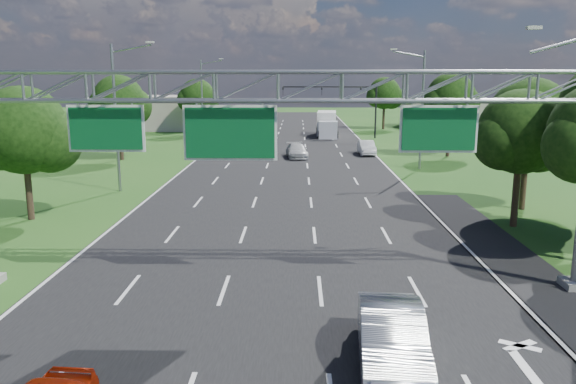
{
  "coord_description": "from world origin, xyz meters",
  "views": [
    {
      "loc": [
        0.96,
        -8.26,
        7.83
      ],
      "look_at": [
        0.56,
        14.05,
        3.25
      ],
      "focal_mm": 35.0,
      "sensor_mm": 36.0,
      "label": 1
    }
  ],
  "objects_px": {
    "silver_sedan": "(392,338)",
    "box_truck": "(327,124)",
    "sign_gantry": "(281,104)",
    "traffic_signal": "(349,98)"
  },
  "relations": [
    {
      "from": "silver_sedan",
      "to": "box_truck",
      "type": "height_order",
      "value": "box_truck"
    },
    {
      "from": "box_truck",
      "to": "silver_sedan",
      "type": "bearing_deg",
      "value": -87.74
    },
    {
      "from": "sign_gantry",
      "to": "traffic_signal",
      "type": "distance_m",
      "value": 53.51
    },
    {
      "from": "sign_gantry",
      "to": "traffic_signal",
      "type": "xyz_separation_m",
      "value": [
        7.15,
        53.0,
        -1.72
      ]
    },
    {
      "from": "sign_gantry",
      "to": "traffic_signal",
      "type": "bearing_deg",
      "value": 82.32
    },
    {
      "from": "sign_gantry",
      "to": "silver_sedan",
      "type": "height_order",
      "value": "sign_gantry"
    },
    {
      "from": "sign_gantry",
      "to": "silver_sedan",
      "type": "distance_m",
      "value": 9.12
    },
    {
      "from": "box_truck",
      "to": "sign_gantry",
      "type": "bearing_deg",
      "value": -91.16
    },
    {
      "from": "sign_gantry",
      "to": "box_truck",
      "type": "bearing_deg",
      "value": 85.37
    },
    {
      "from": "sign_gantry",
      "to": "traffic_signal",
      "type": "relative_size",
      "value": 1.92
    }
  ]
}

